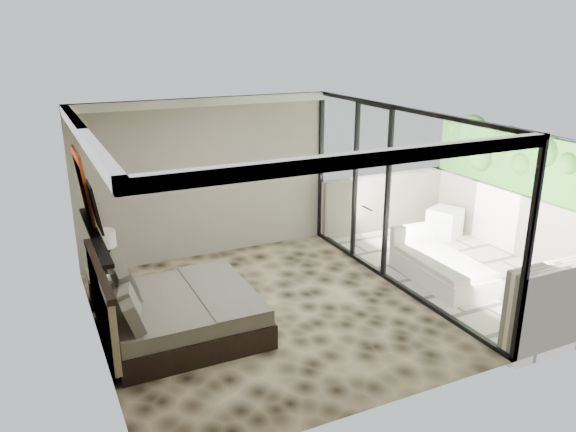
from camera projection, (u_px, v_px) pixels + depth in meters
name	position (u px, v px, depth m)	size (l,w,h in m)	color
floor	(265.00, 312.00, 8.07)	(5.00, 5.00, 0.00)	black
ceiling	(262.00, 117.00, 7.20)	(4.50, 5.00, 0.02)	silver
back_wall	(207.00, 179.00, 9.77)	(4.50, 0.02, 2.80)	gray
left_wall	(91.00, 246.00, 6.71)	(0.02, 5.00, 2.80)	gray
glass_wall	(399.00, 200.00, 8.55)	(0.08, 5.00, 2.80)	white
terrace_slab	(465.00, 270.00, 9.62)	(3.00, 5.00, 0.12)	#BAB49F
parapet_far	(527.00, 226.00, 9.99)	(0.30, 5.00, 1.10)	beige
foliage_hedge	(536.00, 165.00, 9.64)	(0.36, 4.60, 1.10)	#317022
picture_ledge	(95.00, 234.00, 6.79)	(0.12, 2.20, 0.05)	black
bed	(174.00, 312.00, 7.37)	(2.00, 1.94, 1.10)	black
nightstand	(106.00, 288.00, 8.26)	(0.49, 0.49, 0.49)	black
table_lamp	(104.00, 246.00, 8.02)	(0.34, 0.34, 0.63)	black
abstract_canvas	(83.00, 185.00, 7.16)	(0.04, 0.90, 0.90)	#BE5610
framed_print	(94.00, 207.00, 6.76)	(0.03, 0.50, 0.60)	black
ottoman	(444.00, 222.00, 11.01)	(0.56, 0.56, 0.56)	silver
lounger	(440.00, 267.00, 9.08)	(0.99, 1.82, 0.69)	white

